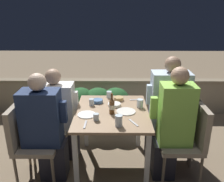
{
  "coord_description": "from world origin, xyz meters",
  "views": [
    {
      "loc": [
        0.03,
        -2.51,
        1.91
      ],
      "look_at": [
        0.0,
        0.07,
        0.98
      ],
      "focal_mm": 38.0,
      "sensor_mm": 36.0,
      "label": 1
    }
  ],
  "objects_px": {
    "chair_right_near": "(190,135)",
    "chair_right_far": "(182,121)",
    "person_green_blouse": "(172,125)",
    "chair_left_near": "(28,136)",
    "potted_plant": "(36,106)",
    "person_white_polo": "(59,115)",
    "person_blue_shirt": "(166,111)",
    "beer_bottle": "(112,106)",
    "chair_left_far": "(43,120)",
    "person_navy_jumper": "(45,128)"
  },
  "relations": [
    {
      "from": "chair_right_near",
      "to": "chair_right_far",
      "type": "xyz_separation_m",
      "value": [
        0.0,
        0.34,
        0.0
      ]
    },
    {
      "from": "chair_right_near",
      "to": "chair_right_far",
      "type": "bearing_deg",
      "value": 89.7
    },
    {
      "from": "chair_right_near",
      "to": "person_green_blouse",
      "type": "relative_size",
      "value": 0.68
    },
    {
      "from": "person_navy_jumper",
      "to": "chair_left_far",
      "type": "height_order",
      "value": "person_navy_jumper"
    },
    {
      "from": "beer_bottle",
      "to": "person_blue_shirt",
      "type": "bearing_deg",
      "value": 19.65
    },
    {
      "from": "chair_left_near",
      "to": "chair_right_near",
      "type": "height_order",
      "value": "same"
    },
    {
      "from": "chair_left_near",
      "to": "person_blue_shirt",
      "type": "relative_size",
      "value": 0.66
    },
    {
      "from": "chair_right_near",
      "to": "chair_right_far",
      "type": "distance_m",
      "value": 0.34
    },
    {
      "from": "person_white_polo",
      "to": "person_blue_shirt",
      "type": "distance_m",
      "value": 1.35
    },
    {
      "from": "chair_right_far",
      "to": "potted_plant",
      "type": "distance_m",
      "value": 2.21
    },
    {
      "from": "chair_left_far",
      "to": "potted_plant",
      "type": "relative_size",
      "value": 1.34
    },
    {
      "from": "person_navy_jumper",
      "to": "beer_bottle",
      "type": "height_order",
      "value": "person_navy_jumper"
    },
    {
      "from": "beer_bottle",
      "to": "potted_plant",
      "type": "xyz_separation_m",
      "value": [
        -1.21,
        0.97,
        -0.43
      ]
    },
    {
      "from": "chair_left_near",
      "to": "potted_plant",
      "type": "bearing_deg",
      "value": 103.63
    },
    {
      "from": "chair_left_far",
      "to": "person_green_blouse",
      "type": "height_order",
      "value": "person_green_blouse"
    },
    {
      "from": "person_blue_shirt",
      "to": "chair_right_near",
      "type": "bearing_deg",
      "value": -59.5
    },
    {
      "from": "person_green_blouse",
      "to": "beer_bottle",
      "type": "height_order",
      "value": "person_green_blouse"
    },
    {
      "from": "person_white_polo",
      "to": "person_blue_shirt",
      "type": "bearing_deg",
      "value": -1.3
    },
    {
      "from": "chair_left_near",
      "to": "chair_right_near",
      "type": "relative_size",
      "value": 1.0
    },
    {
      "from": "chair_left_near",
      "to": "beer_bottle",
      "type": "xyz_separation_m",
      "value": [
        0.94,
        0.13,
        0.31
      ]
    },
    {
      "from": "chair_left_near",
      "to": "potted_plant",
      "type": "distance_m",
      "value": 1.13
    },
    {
      "from": "person_white_polo",
      "to": "chair_left_near",
      "type": "bearing_deg",
      "value": -123.95
    },
    {
      "from": "beer_bottle",
      "to": "chair_right_far",
      "type": "bearing_deg",
      "value": 15.35
    },
    {
      "from": "chair_left_near",
      "to": "person_navy_jumper",
      "type": "height_order",
      "value": "person_navy_jumper"
    },
    {
      "from": "chair_right_far",
      "to": "potted_plant",
      "type": "relative_size",
      "value": 1.34
    },
    {
      "from": "person_green_blouse",
      "to": "potted_plant",
      "type": "height_order",
      "value": "person_green_blouse"
    },
    {
      "from": "chair_right_far",
      "to": "chair_right_near",
      "type": "bearing_deg",
      "value": -90.3
    },
    {
      "from": "chair_left_far",
      "to": "beer_bottle",
      "type": "relative_size",
      "value": 3.75
    },
    {
      "from": "chair_left_near",
      "to": "potted_plant",
      "type": "xyz_separation_m",
      "value": [
        -0.27,
        1.09,
        -0.12
      ]
    },
    {
      "from": "person_navy_jumper",
      "to": "person_blue_shirt",
      "type": "height_order",
      "value": "person_blue_shirt"
    },
    {
      "from": "person_green_blouse",
      "to": "person_blue_shirt",
      "type": "relative_size",
      "value": 0.97
    },
    {
      "from": "chair_left_far",
      "to": "person_white_polo",
      "type": "relative_size",
      "value": 0.75
    },
    {
      "from": "person_navy_jumper",
      "to": "chair_right_near",
      "type": "distance_m",
      "value": 1.62
    },
    {
      "from": "person_navy_jumper",
      "to": "beer_bottle",
      "type": "bearing_deg",
      "value": 9.89
    },
    {
      "from": "person_green_blouse",
      "to": "chair_left_far",
      "type": "bearing_deg",
      "value": 166.5
    },
    {
      "from": "chair_right_near",
      "to": "person_blue_shirt",
      "type": "relative_size",
      "value": 0.66
    },
    {
      "from": "chair_left_near",
      "to": "chair_right_far",
      "type": "xyz_separation_m",
      "value": [
        1.82,
        0.37,
        0.0
      ]
    },
    {
      "from": "person_white_polo",
      "to": "beer_bottle",
      "type": "bearing_deg",
      "value": -21.99
    },
    {
      "from": "person_navy_jumper",
      "to": "chair_right_near",
      "type": "relative_size",
      "value": 1.4
    },
    {
      "from": "person_blue_shirt",
      "to": "potted_plant",
      "type": "distance_m",
      "value": 2.03
    },
    {
      "from": "person_white_polo",
      "to": "chair_right_near",
      "type": "distance_m",
      "value": 1.59
    },
    {
      "from": "person_green_blouse",
      "to": "chair_right_near",
      "type": "bearing_deg",
      "value": 0.0
    },
    {
      "from": "person_navy_jumper",
      "to": "person_green_blouse",
      "type": "relative_size",
      "value": 0.95
    },
    {
      "from": "chair_left_near",
      "to": "person_green_blouse",
      "type": "distance_m",
      "value": 1.62
    },
    {
      "from": "chair_left_far",
      "to": "person_white_polo",
      "type": "xyz_separation_m",
      "value": [
        0.21,
        0.0,
        0.06
      ]
    },
    {
      "from": "person_green_blouse",
      "to": "beer_bottle",
      "type": "relative_size",
      "value": 5.5
    },
    {
      "from": "person_green_blouse",
      "to": "person_navy_jumper",
      "type": "bearing_deg",
      "value": -178.9
    },
    {
      "from": "person_white_polo",
      "to": "person_green_blouse",
      "type": "relative_size",
      "value": 0.91
    },
    {
      "from": "chair_left_near",
      "to": "chair_left_far",
      "type": "bearing_deg",
      "value": 81.35
    },
    {
      "from": "person_green_blouse",
      "to": "potted_plant",
      "type": "bearing_deg",
      "value": 150.41
    }
  ]
}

